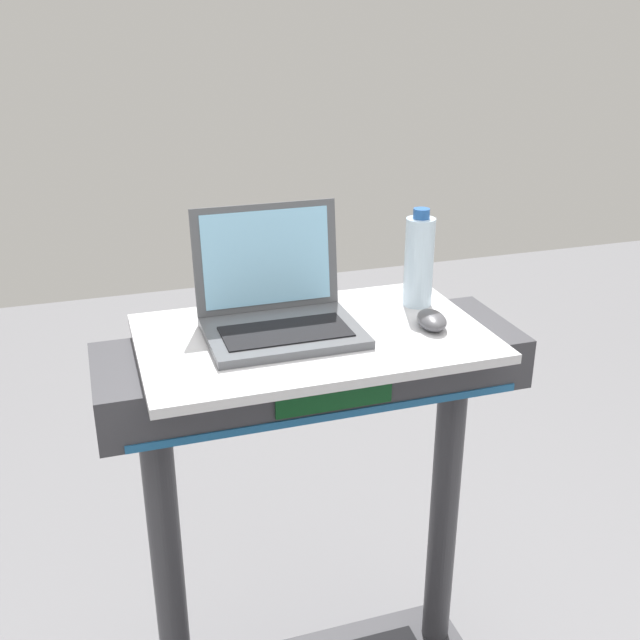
% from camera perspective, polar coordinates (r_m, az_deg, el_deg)
% --- Properties ---
extents(desk_board, '(0.72, 0.45, 0.02)m').
position_cam_1_polar(desk_board, '(1.57, -0.56, -1.36)').
color(desk_board, silver).
rests_on(desk_board, treadmill_base).
extents(laptop, '(0.32, 0.26, 0.25)m').
position_cam_1_polar(laptop, '(1.57, -3.23, 0.98)').
color(laptop, '#515459').
rests_on(laptop, desk_board).
extents(computer_mouse, '(0.08, 0.11, 0.03)m').
position_cam_1_polar(computer_mouse, '(1.61, 8.47, -0.00)').
color(computer_mouse, '#4C4C51').
rests_on(computer_mouse, desk_board).
extents(water_bottle, '(0.07, 0.07, 0.22)m').
position_cam_1_polar(water_bottle, '(1.70, 7.51, 4.47)').
color(water_bottle, silver).
rests_on(water_bottle, desk_board).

